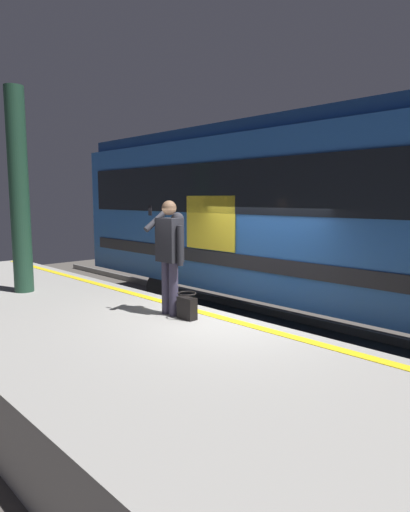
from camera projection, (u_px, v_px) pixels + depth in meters
ground_plane at (233, 368)px, 6.98m from camera, size 25.17×25.17×0.00m
platform at (137, 372)px, 5.68m from camera, size 16.78×3.63×0.87m
safety_line at (220, 317)px, 6.66m from camera, size 16.44×0.16×0.01m
track_rail_near at (289, 342)px, 7.98m from camera, size 21.81×0.08×0.16m
track_rail_far at (331, 326)px, 8.96m from camera, size 21.81×0.08×0.16m
train_carriage at (369, 210)px, 7.41m from camera, size 12.83×3.08×3.81m
passenger at (170, 248)px, 6.70m from camera, size 0.57×0.55×1.74m
handbag at (187, 307)px, 6.55m from camera, size 0.31×0.28×0.40m
station_column at (19, 191)px, 8.26m from camera, size 0.35×0.35×3.80m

